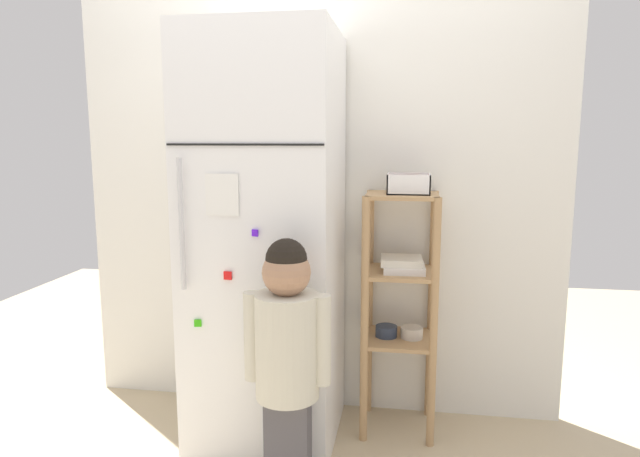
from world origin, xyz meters
TOP-DOWN VIEW (x-y plane):
  - ground_plane at (0.00, 0.00)m, footprint 6.00×6.00m
  - kitchen_wall_back at (0.00, 0.37)m, footprint 2.42×0.03m
  - refrigerator at (-0.18, 0.02)m, footprint 0.63×0.68m
  - child_standing at (0.01, -0.43)m, footprint 0.33×0.24m
  - pantry_shelf_unit at (0.42, 0.18)m, footprint 0.34×0.33m
  - fruit_bin at (0.45, 0.19)m, footprint 0.19×0.19m

SIDE VIEW (x-z plane):
  - ground_plane at x=0.00m, z-range 0.00..0.00m
  - child_standing at x=0.01m, z-range 0.11..1.14m
  - pantry_shelf_unit at x=0.42m, z-range 0.11..1.25m
  - refrigerator at x=-0.18m, z-range 0.00..1.84m
  - kitchen_wall_back at x=0.00m, z-range 0.00..2.34m
  - fruit_bin at x=0.45m, z-range 1.13..1.22m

